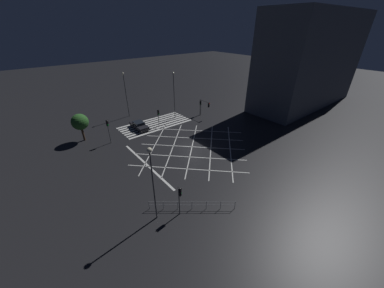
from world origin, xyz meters
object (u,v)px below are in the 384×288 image
at_px(street_lamp_far, 125,90).
at_px(street_lamp_east, 174,90).
at_px(traffic_light_sw_cross, 205,105).
at_px(street_tree_near, 80,122).
at_px(traffic_light_sw_main, 200,105).
at_px(street_lamp_west, 152,174).
at_px(traffic_light_ne_main, 180,195).
at_px(traffic_light_median_south, 158,115).
at_px(waiting_car, 139,125).
at_px(traffic_light_se_cross, 108,127).

bearing_deg(street_lamp_far, street_lamp_east, 135.63).
height_order(traffic_light_sw_cross, street_tree_near, street_tree_near).
bearing_deg(traffic_light_sw_main, street_lamp_east, -22.56).
height_order(street_lamp_west, street_lamp_far, street_lamp_far).
relative_size(traffic_light_ne_main, traffic_light_median_south, 1.05).
xyz_separation_m(street_tree_near, waiting_car, (-9.26, 1.56, -2.65)).
bearing_deg(traffic_light_ne_main, traffic_light_se_cross, 90.06).
height_order(traffic_light_median_south, street_tree_near, street_tree_near).
bearing_deg(street_lamp_west, waiting_car, -112.15).
height_order(traffic_light_ne_main, traffic_light_median_south, traffic_light_ne_main).
bearing_deg(street_lamp_east, traffic_light_se_cross, 9.33).
distance_m(street_lamp_east, street_lamp_far, 9.80).
bearing_deg(street_lamp_west, traffic_light_ne_main, 154.19).
height_order(street_tree_near, waiting_car, street_tree_near).
xyz_separation_m(traffic_light_se_cross, street_tree_near, (3.11, -3.75, 0.41)).
xyz_separation_m(traffic_light_sw_cross, street_lamp_west, (21.63, 17.03, 2.87)).
bearing_deg(traffic_light_sw_cross, waiting_car, -103.94).
distance_m(street_lamp_west, street_lamp_far, 28.93).
xyz_separation_m(street_lamp_west, waiting_car, (-8.28, -20.35, -4.82)).
bearing_deg(traffic_light_se_cross, traffic_light_median_south, 95.04).
xyz_separation_m(street_lamp_east, street_tree_near, (17.42, -1.40, -2.48)).
distance_m(traffic_light_sw_main, waiting_car, 13.50).
bearing_deg(traffic_light_ne_main, street_lamp_east, 56.44).
xyz_separation_m(traffic_light_sw_main, street_lamp_east, (5.09, -2.11, 3.43)).
bearing_deg(street_lamp_east, waiting_car, 1.08).
distance_m(traffic_light_median_south, waiting_car, 4.09).
xyz_separation_m(traffic_light_median_south, street_lamp_west, (11.74, 19.00, 3.12)).
xyz_separation_m(traffic_light_sw_cross, traffic_light_se_cross, (19.49, -1.12, 0.29)).
height_order(traffic_light_median_south, waiting_car, traffic_light_median_south).
bearing_deg(traffic_light_median_south, waiting_car, -111.28).
relative_size(traffic_light_ne_main, street_tree_near, 0.74).
bearing_deg(waiting_car, traffic_light_median_south, 68.72).
height_order(traffic_light_sw_main, street_lamp_far, street_lamp_far).
xyz_separation_m(traffic_light_se_cross, street_lamp_east, (-14.31, -2.35, 2.89)).
relative_size(traffic_light_sw_cross, street_tree_near, 0.75).
bearing_deg(traffic_light_ne_main, traffic_light_sw_cross, 42.87).
bearing_deg(street_lamp_east, traffic_light_sw_main, 157.44).
distance_m(street_lamp_far, street_tree_near, 11.98).
distance_m(traffic_light_ne_main, street_lamp_west, 3.84).
distance_m(traffic_light_median_south, traffic_light_sw_main, 9.80).
distance_m(traffic_light_se_cross, traffic_light_median_south, 9.66).
distance_m(traffic_light_median_south, street_tree_near, 13.09).
relative_size(street_tree_near, waiting_car, 1.02).
bearing_deg(traffic_light_se_cross, street_lamp_east, 99.33).
height_order(traffic_light_ne_main, street_lamp_west, street_lamp_west).
bearing_deg(traffic_light_median_south, traffic_light_sw_main, 86.41).
xyz_separation_m(traffic_light_se_cross, traffic_light_sw_main, (-19.40, -0.23, -0.54)).
bearing_deg(street_tree_near, traffic_light_ne_main, 97.77).
relative_size(traffic_light_sw_cross, waiting_car, 0.77).
distance_m(traffic_light_sw_cross, traffic_light_sw_main, 1.38).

